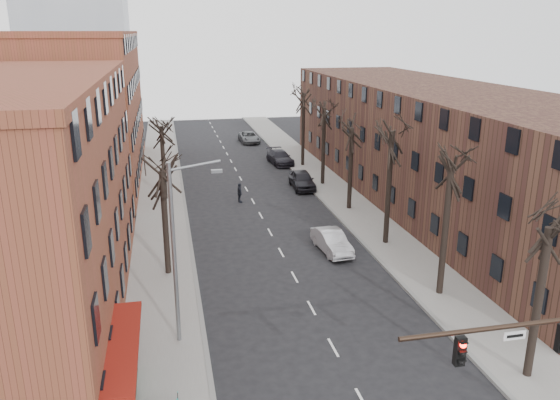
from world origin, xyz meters
TOP-DOWN VIEW (x-y plane):
  - sidewalk_left at (-8.00, 35.00)m, footprint 4.00×90.00m
  - sidewalk_right at (8.00, 35.00)m, footprint 4.00×90.00m
  - building_left_far at (-16.00, 44.00)m, footprint 12.00×28.00m
  - building_right at (16.00, 30.00)m, footprint 12.00×50.00m
  - awning_left at (-9.40, 6.00)m, footprint 1.20×7.00m
  - tree_right_a at (7.60, 4.00)m, footprint 5.20×5.20m
  - tree_right_b at (7.60, 12.00)m, footprint 5.20×5.20m
  - tree_right_c at (7.60, 20.00)m, footprint 5.20×5.20m
  - tree_right_d at (7.60, 28.00)m, footprint 5.20×5.20m
  - tree_right_e at (7.60, 36.00)m, footprint 5.20×5.20m
  - tree_right_f at (7.60, 44.00)m, footprint 5.20×5.20m
  - tree_left_a at (-7.60, 18.00)m, footprint 5.20×5.20m
  - tree_left_b at (-7.60, 34.00)m, footprint 5.20×5.20m
  - streetlight at (-7.03, 10.00)m, footprint 2.45×0.22m
  - silver_sedan at (3.44, 19.47)m, footprint 1.95×4.59m
  - parked_car_near at (5.30, 35.18)m, footprint 2.20×5.08m
  - parked_car_mid at (5.30, 45.45)m, footprint 2.65×5.45m
  - parked_car_far at (3.80, 58.56)m, footprint 2.54×5.18m
  - pedestrian_crossing at (-1.19, 31.91)m, footprint 0.59×1.09m

SIDE VIEW (x-z plane):
  - awning_left at x=-9.40m, z-range -0.07..0.07m
  - tree_right_a at x=7.60m, z-range -5.00..5.00m
  - tree_right_b at x=7.60m, z-range -5.40..5.40m
  - tree_right_c at x=7.60m, z-range -5.80..5.80m
  - tree_right_d at x=7.60m, z-range -5.00..5.00m
  - tree_right_e at x=7.60m, z-range -5.40..5.40m
  - tree_right_f at x=7.60m, z-range -5.80..5.80m
  - tree_left_a at x=-7.60m, z-range -4.75..4.75m
  - tree_left_b at x=-7.60m, z-range -4.75..4.75m
  - sidewalk_left at x=-8.00m, z-range 0.00..0.15m
  - sidewalk_right at x=8.00m, z-range 0.00..0.15m
  - parked_car_far at x=3.80m, z-range 0.00..1.42m
  - silver_sedan at x=3.44m, z-range 0.00..1.47m
  - parked_car_mid at x=5.30m, z-range 0.00..1.53m
  - parked_car_near at x=5.30m, z-range 0.00..1.71m
  - pedestrian_crossing at x=-1.19m, z-range 0.00..1.76m
  - building_right at x=16.00m, z-range 0.00..10.00m
  - streetlight at x=-7.03m, z-range 0.50..9.53m
  - building_left_far at x=-16.00m, z-range 0.00..14.00m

